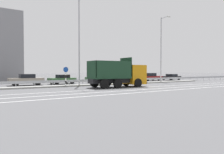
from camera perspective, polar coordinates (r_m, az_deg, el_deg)
ground_plane at (r=29.55m, az=4.50°, el=-2.15°), size 320.00×320.00×0.00m
lane_strip_0 at (r=24.57m, az=3.78°, el=-2.92°), size 61.38×0.16×0.01m
lane_strip_1 at (r=22.70m, az=7.55°, el=-3.31°), size 61.38×0.16×0.01m
lane_strip_2 at (r=21.17m, az=11.34°, el=-3.68°), size 61.38×0.16×0.01m
median_island at (r=31.29m, az=2.00°, el=-1.77°), size 33.76×1.10×0.18m
median_guardrail at (r=32.26m, az=0.73°, el=-0.81°), size 61.38×0.09×0.78m
dump_truck at (r=26.48m, az=3.16°, el=0.32°), size 7.20×3.07×3.54m
median_road_sign at (r=27.27m, az=-11.98°, el=0.15°), size 0.68×0.16×2.44m
street_lamp_1 at (r=28.13m, az=-8.43°, el=9.98°), size 0.70×2.74×10.96m
street_lamp_2 at (r=36.98m, az=12.80°, el=7.58°), size 0.71×1.86×10.70m
parked_car_2 at (r=31.31m, az=-21.49°, el=-0.66°), size 4.43×1.86×1.51m
parked_car_3 at (r=32.90m, az=-12.87°, el=-0.57°), size 4.02×2.09×1.39m
parked_car_4 at (r=35.36m, az=-3.63°, el=-0.38°), size 4.04×2.08×1.37m
parked_car_5 at (r=38.99m, az=4.02°, el=-0.07°), size 4.90×1.83×1.59m
parked_car_6 at (r=43.21m, az=9.99°, el=0.03°), size 4.77×1.96×1.51m
parked_car_7 at (r=47.24m, az=15.25°, el=0.02°), size 4.58×2.28×1.26m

